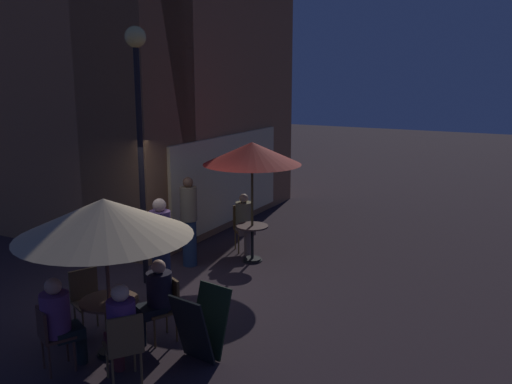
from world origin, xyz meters
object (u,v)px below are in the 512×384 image
Objects in this scene: menu_sandwich_board at (201,325)px; patron_seated_3 at (156,296)px; patio_umbrella_1 at (104,218)px; patron_seated_1 at (60,318)px; patron_seated_0 at (244,219)px; patron_standing_4 at (161,250)px; patron_seated_2 at (121,326)px; cafe_table_0 at (252,237)px; cafe_chair_1 at (86,295)px; patron_standing_5 at (189,221)px; cafe_chair_0 at (243,224)px; cafe_chair_3 at (124,343)px; patio_umbrella_0 at (252,154)px; cafe_chair_2 at (50,333)px; cafe_chair_4 at (166,303)px; street_lamp_near_corner at (138,102)px; cafe_table_1 at (110,314)px.

patron_seated_3 reaches higher than menu_sandwich_board.
patio_umbrella_1 reaches higher than patron_seated_1.
menu_sandwich_board is 0.75× the size of patron_seated_0.
patron_standing_4 reaches higher than patron_seated_0.
patio_umbrella_1 is 1.39m from patron_seated_2.
cafe_chair_1 is at bearing 170.10° from cafe_table_0.
patron_standing_5 is at bearing 45.68° from menu_sandwich_board.
patron_standing_4 is at bearing -40.19° from cafe_chair_0.
cafe_chair_3 is 1.00m from patron_seated_1.
patio_umbrella_0 is 4.93m from patron_seated_2.
menu_sandwich_board is at bearing -25.23° from cafe_chair_2.
cafe_chair_4 is (1.43, -0.74, 0.01)m from cafe_chair_2.
cafe_chair_1 is at bearing 54.04° from patron_seated_1.
patron_standing_4 is at bearing -27.91° from patron_seated_2.
patio_umbrella_1 is 4.89m from patron_seated_0.
cafe_table_0 is 0.42× the size of patron_standing_5.
patio_umbrella_0 is 2.01× the size of patron_seated_3.
patron_standing_4 is (1.04, 0.87, 0.35)m from cafe_chair_4.
patron_standing_4 is at bearing -124.02° from street_lamp_near_corner.
patio_umbrella_1 is 5.04m from cafe_chair_0.
patio_umbrella_1 is 1.30× the size of patron_standing_4.
menu_sandwich_board is 1.91m from cafe_chair_2.
cafe_chair_3 reaches higher than cafe_chair_2.
patron_seated_2 is at bearing -30.09° from cafe_chair_0.
cafe_table_1 is at bearing -26.57° from patio_umbrella_1.
patron_seated_2 reaches higher than cafe_chair_4.
cafe_chair_4 is 0.75× the size of patron_seated_3.
cafe_chair_2 reaches higher than cafe_table_0.
cafe_chair_0 reaches higher than cafe_table_0.
patio_umbrella_1 is at bearing 153.43° from cafe_table_1.
menu_sandwich_board is 1.25× the size of cafe_table_0.
patron_seated_2 is at bearing -80.03° from patron_standing_4.
patron_seated_0 is at bearing 75.37° from patron_standing_4.
patron_seated_2 is (-0.42, -0.57, 0.14)m from cafe_table_1.
patio_umbrella_1 is at bearing -0.00° from patron_seated_1.
patron_standing_5 is (1.67, 0.60, 0.01)m from patron_standing_4.
street_lamp_near_corner reaches higher than patron_seated_1.
patron_seated_1 reaches higher than cafe_table_0.
patron_seated_2 is (-5.12, -1.13, 0.02)m from patron_seated_0.
menu_sandwich_board is 4.32m from patio_umbrella_0.
patio_umbrella_0 is at bearing 104.69° from cafe_chair_1.
patron_seated_1 is 0.98× the size of patron_seated_2.
cafe_table_1 is 0.86× the size of cafe_chair_4.
patron_seated_1 is (-0.59, 0.30, -1.21)m from patio_umbrella_1.
patron_standing_5 reaches higher than cafe_chair_4.
patron_seated_0 is at bearing -40.39° from cafe_chair_3.
street_lamp_near_corner reaches higher than cafe_chair_1.
cafe_chair_4 is at bearing -28.20° from cafe_table_1.
cafe_chair_1 reaches higher than cafe_table_0.
street_lamp_near_corner is 4.76× the size of cafe_chair_3.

